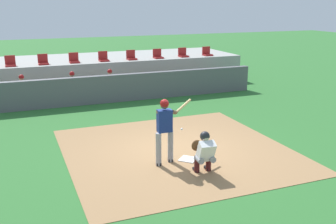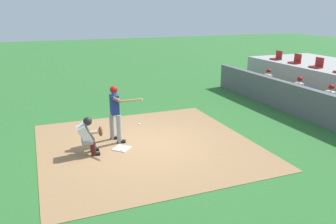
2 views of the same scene
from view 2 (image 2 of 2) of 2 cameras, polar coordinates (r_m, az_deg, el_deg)
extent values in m
plane|color=#2D6B2D|center=(10.60, -3.54, -5.59)|extent=(80.00, 80.00, 0.00)
cube|color=#9E754C|center=(10.60, -3.54, -5.56)|extent=(6.40, 6.40, 0.01)
cube|color=white|center=(10.39, -7.75, -6.04)|extent=(0.62, 0.62, 0.02)
cylinder|color=#99999E|center=(11.05, -9.34, -2.30)|extent=(0.15, 0.15, 0.92)
cylinder|color=#99999E|center=(10.71, -8.19, -2.87)|extent=(0.15, 0.15, 0.92)
cube|color=navy|center=(10.65, -8.96, 1.28)|extent=(0.39, 0.26, 0.60)
sphere|color=brown|center=(10.55, -9.06, 3.53)|extent=(0.21, 0.21, 0.21)
sphere|color=maroon|center=(10.54, -9.07, 3.72)|extent=(0.24, 0.24, 0.24)
cylinder|color=brown|center=(10.53, -8.54, 2.31)|extent=(0.57, 0.12, 0.18)
cylinder|color=brown|center=(10.34, -8.61, 2.03)|extent=(0.26, 0.24, 0.17)
cylinder|color=tan|center=(10.02, -6.27, 1.93)|extent=(0.71, 0.57, 0.24)
cube|color=black|center=(11.18, -8.93, -4.30)|extent=(0.19, 0.28, 0.09)
cube|color=black|center=(10.85, -7.79, -4.92)|extent=(0.19, 0.28, 0.09)
cylinder|color=gray|center=(10.22, -13.43, -4.38)|extent=(0.19, 0.33, 0.16)
cylinder|color=#4C1919|center=(10.30, -12.52, -5.40)|extent=(0.14, 0.14, 0.42)
cube|color=black|center=(10.37, -12.13, -6.24)|extent=(0.13, 0.25, 0.08)
cylinder|color=gray|center=(9.92, -13.31, -5.02)|extent=(0.19, 0.33, 0.16)
cylinder|color=#4C1919|center=(10.01, -12.37, -6.07)|extent=(0.14, 0.14, 0.42)
cube|color=black|center=(10.08, -11.97, -6.93)|extent=(0.13, 0.25, 0.08)
cube|color=white|center=(9.99, -13.74, -3.54)|extent=(0.44, 0.47, 0.57)
cube|color=#2D2D33|center=(10.00, -13.06, -3.48)|extent=(0.40, 0.28, 0.45)
sphere|color=beige|center=(9.88, -13.42, -1.65)|extent=(0.21, 0.21, 0.21)
sphere|color=#232328|center=(9.88, -13.31, -1.53)|extent=(0.25, 0.25, 0.25)
cylinder|color=beige|center=(10.04, -12.48, -3.36)|extent=(0.14, 0.46, 0.10)
ellipsoid|color=brown|center=(10.09, -11.22, -3.17)|extent=(0.29, 0.14, 0.30)
sphere|color=white|center=(10.24, -4.86, -2.07)|extent=(0.07, 0.07, 0.07)
cube|color=#59595E|center=(13.75, 23.09, 0.97)|extent=(13.00, 0.30, 1.20)
cube|color=olive|center=(14.56, 25.74, -0.08)|extent=(11.80, 0.44, 0.45)
cylinder|color=#939399|center=(17.26, 15.44, 4.34)|extent=(0.15, 0.40, 0.15)
cylinder|color=#939399|center=(17.20, 14.84, 3.44)|extent=(0.13, 0.13, 0.45)
cube|color=maroon|center=(17.21, 14.66, 2.82)|extent=(0.11, 0.24, 0.08)
cylinder|color=#939399|center=(17.06, 15.96, 4.15)|extent=(0.15, 0.40, 0.15)
cylinder|color=#939399|center=(17.00, 15.35, 3.24)|extent=(0.13, 0.13, 0.45)
cube|color=maroon|center=(17.01, 15.17, 2.62)|extent=(0.11, 0.24, 0.08)
cube|color=white|center=(17.24, 16.36, 5.17)|extent=(0.36, 0.22, 0.54)
sphere|color=#996B4C|center=(17.17, 16.46, 6.44)|extent=(0.20, 0.20, 0.20)
sphere|color=maroon|center=(17.16, 16.48, 6.57)|extent=(0.22, 0.22, 0.22)
cylinder|color=#996B4C|center=(17.33, 15.56, 4.93)|extent=(0.09, 0.41, 0.22)
cylinder|color=#996B4C|center=(17.02, 16.36, 4.65)|extent=(0.09, 0.41, 0.22)
cylinder|color=#939399|center=(15.68, 20.00, 2.71)|extent=(0.15, 0.40, 0.15)
cylinder|color=#939399|center=(15.61, 19.35, 1.71)|extent=(0.13, 0.13, 0.45)
cube|color=maroon|center=(15.63, 19.15, 1.04)|extent=(0.11, 0.24, 0.08)
cylinder|color=#939399|center=(15.49, 20.63, 2.48)|extent=(0.15, 0.40, 0.15)
cylinder|color=#939399|center=(15.42, 19.97, 1.47)|extent=(0.13, 0.13, 0.45)
cube|color=maroon|center=(15.44, 19.77, 0.79)|extent=(0.11, 0.24, 0.08)
cube|color=white|center=(15.67, 21.02, 3.62)|extent=(0.36, 0.22, 0.54)
sphere|color=brown|center=(15.60, 21.17, 5.01)|extent=(0.20, 0.20, 0.20)
sphere|color=maroon|center=(15.59, 21.18, 5.15)|extent=(0.22, 0.22, 0.22)
cylinder|color=brown|center=(15.75, 20.11, 3.36)|extent=(0.09, 0.41, 0.22)
cylinder|color=brown|center=(15.46, 21.08, 3.03)|extent=(0.09, 0.41, 0.22)
cylinder|color=#939399|center=(14.50, 24.37, 1.13)|extent=(0.15, 0.40, 0.15)
cylinder|color=#939399|center=(14.43, 23.69, 0.04)|extent=(0.13, 0.13, 0.45)
cube|color=maroon|center=(14.44, 23.46, -0.68)|extent=(0.11, 0.24, 0.08)
cylinder|color=#939399|center=(14.33, 25.10, 0.86)|extent=(0.15, 0.40, 0.15)
cylinder|color=#939399|center=(14.25, 24.42, -0.24)|extent=(0.13, 0.13, 0.45)
cube|color=maroon|center=(14.27, 24.19, -0.97)|extent=(0.11, 0.24, 0.08)
cube|color=white|center=(14.51, 25.47, 2.10)|extent=(0.36, 0.22, 0.54)
sphere|color=#996B4C|center=(14.43, 25.66, 3.60)|extent=(0.20, 0.20, 0.20)
sphere|color=maroon|center=(14.42, 25.68, 3.76)|extent=(0.22, 0.22, 0.22)
cylinder|color=#996B4C|center=(14.56, 24.47, 1.84)|extent=(0.09, 0.41, 0.22)
cylinder|color=#996B4C|center=(14.30, 25.60, 1.45)|extent=(0.09, 0.41, 0.22)
cube|color=#A51E1E|center=(19.66, 17.56, 8.44)|extent=(0.46, 0.46, 0.08)
cube|color=#A51E1E|center=(19.75, 18.08, 9.14)|extent=(0.46, 0.06, 0.40)
cube|color=#A51E1E|center=(18.57, 20.35, 7.73)|extent=(0.46, 0.46, 0.08)
cube|color=#A51E1E|center=(18.67, 20.89, 8.47)|extent=(0.46, 0.06, 0.40)
cube|color=#A51E1E|center=(17.53, 23.47, 6.91)|extent=(0.46, 0.46, 0.08)
cube|color=#A51E1E|center=(17.64, 24.03, 7.69)|extent=(0.46, 0.06, 0.40)
camera|label=1|loc=(15.41, -50.57, 11.65)|focal=42.39mm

